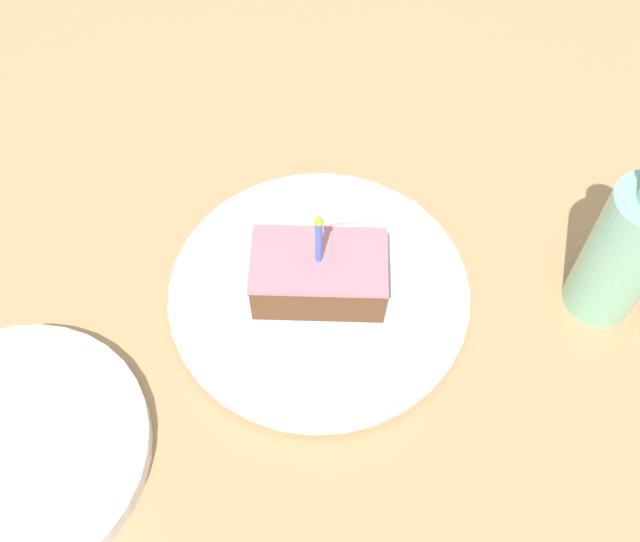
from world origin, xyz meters
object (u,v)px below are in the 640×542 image
object	(u,v)px
cake_slice	(316,274)
bottle	(626,249)
fork	(347,219)
side_plate	(11,452)
plate	(320,289)

from	to	relation	value
cake_slice	bottle	bearing A→B (deg)	-88.51
fork	bottle	distance (m)	0.27
fork	side_plate	bearing A→B (deg)	131.37
cake_slice	bottle	size ratio (longest dim) A/B	0.60
bottle	plate	bearing A→B (deg)	90.72
fork	side_plate	distance (m)	0.38
plate	bottle	bearing A→B (deg)	-89.28
side_plate	cake_slice	bearing A→B (deg)	-56.71
fork	bottle	xyz separation A→B (m)	(-0.08, -0.25, 0.07)
plate	bottle	size ratio (longest dim) A/B	1.39
cake_slice	fork	world-z (taller)	cake_slice
plate	cake_slice	xyz separation A→B (m)	(-0.00, 0.00, 0.03)
bottle	side_plate	world-z (taller)	bottle
plate	side_plate	bearing A→B (deg)	123.45
fork	bottle	world-z (taller)	bottle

